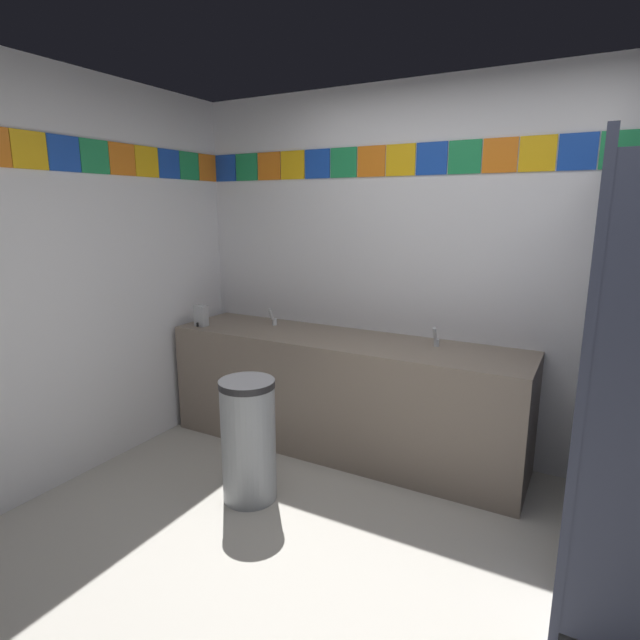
# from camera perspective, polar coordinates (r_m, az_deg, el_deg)

# --- Properties ---
(ground_plane) EXTENTS (9.37, 9.37, 0.00)m
(ground_plane) POSITION_cam_1_polar(r_m,az_deg,el_deg) (2.58, 6.37, -29.11)
(ground_plane) COLOR #B2ADA3
(wall_back) EXTENTS (4.26, 0.09, 2.53)m
(wall_back) POSITION_cam_1_polar(r_m,az_deg,el_deg) (3.51, 17.11, 4.80)
(wall_back) COLOR silver
(wall_back) RESTS_ON ground_plane
(wall_side) EXTENTS (0.09, 3.15, 2.53)m
(wall_side) POSITION_cam_1_polar(r_m,az_deg,el_deg) (3.42, -28.93, 3.60)
(wall_side) COLOR silver
(wall_side) RESTS_ON ground_plane
(vanity_counter) EXTENTS (2.54, 0.62, 0.82)m
(vanity_counter) POSITION_cam_1_polar(r_m,az_deg,el_deg) (3.65, 2.43, -8.19)
(vanity_counter) COLOR gray
(vanity_counter) RESTS_ON ground_plane
(faucet_left) EXTENTS (0.04, 0.10, 0.14)m
(faucet_left) POSITION_cam_1_polar(r_m,az_deg,el_deg) (3.90, -5.30, 0.13)
(faucet_left) COLOR silver
(faucet_left) RESTS_ON vanity_counter
(faucet_right) EXTENTS (0.04, 0.10, 0.14)m
(faucet_right) POSITION_cam_1_polar(r_m,az_deg,el_deg) (3.38, 12.90, -2.10)
(faucet_right) COLOR silver
(faucet_right) RESTS_ON vanity_counter
(soap_dispenser) EXTENTS (0.09, 0.09, 0.16)m
(soap_dispenser) POSITION_cam_1_polar(r_m,az_deg,el_deg) (3.97, -13.23, 0.46)
(soap_dispenser) COLOR #B7BABF
(soap_dispenser) RESTS_ON vanity_counter
(stall_divider) EXTENTS (0.92, 1.45, 1.97)m
(stall_divider) POSITION_cam_1_polar(r_m,az_deg,el_deg) (2.50, 31.32, -6.16)
(stall_divider) COLOR #33384C
(stall_divider) RESTS_ON ground_plane
(trash_bin) EXTENTS (0.33, 0.33, 0.74)m
(trash_bin) POSITION_cam_1_polar(r_m,az_deg,el_deg) (3.10, -8.04, -13.22)
(trash_bin) COLOR #999EA3
(trash_bin) RESTS_ON ground_plane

